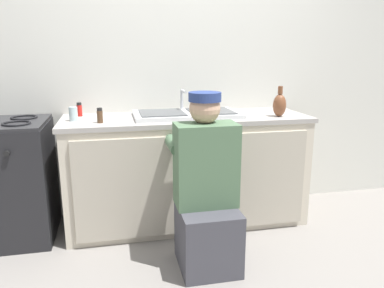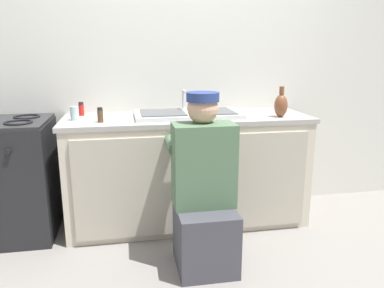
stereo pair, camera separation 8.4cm
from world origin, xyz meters
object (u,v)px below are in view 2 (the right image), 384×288
object	(u,v)px
sink_double_basin	(187,114)
water_glass	(75,113)
stove_range	(8,179)
vase_decorative	(281,105)
spice_bottle_red	(81,109)
spice_bottle_pepper	(100,115)
plumber_person	(204,196)

from	to	relation	value
sink_double_basin	water_glass	bearing A→B (deg)	-178.13
stove_range	water_glass	xyz separation A→B (m)	(0.50, -0.02, 0.47)
sink_double_basin	vase_decorative	world-z (taller)	vase_decorative
vase_decorative	spice_bottle_red	distance (m)	1.53
spice_bottle_pepper	spice_bottle_red	size ratio (longest dim) A/B	1.00
stove_range	vase_decorative	world-z (taller)	vase_decorative
sink_double_basin	stove_range	distance (m)	1.40
plumber_person	spice_bottle_red	world-z (taller)	plumber_person
spice_bottle_pepper	spice_bottle_red	bearing A→B (deg)	116.49
water_glass	spice_bottle_red	distance (m)	0.20
stove_range	water_glass	bearing A→B (deg)	-2.82
plumber_person	spice_bottle_red	xyz separation A→B (m)	(-0.79, 0.84, 0.45)
stove_range	spice_bottle_red	world-z (taller)	spice_bottle_red
water_glass	spice_bottle_red	world-z (taller)	spice_bottle_red
stove_range	plumber_person	size ratio (longest dim) A/B	0.80
sink_double_basin	water_glass	distance (m)	0.83
stove_range	vase_decorative	distance (m)	2.09
water_glass	vase_decorative	xyz separation A→B (m)	(1.52, -0.13, 0.04)
stove_range	spice_bottle_pepper	bearing A→B (deg)	-11.65
stove_range	vase_decorative	xyz separation A→B (m)	(2.02, -0.16, 0.51)
spice_bottle_red	stove_range	bearing A→B (deg)	-161.55
sink_double_basin	plumber_person	world-z (taller)	plumber_person
sink_double_basin	water_glass	world-z (taller)	sink_double_basin
spice_bottle_pepper	vase_decorative	world-z (taller)	vase_decorative
sink_double_basin	spice_bottle_red	xyz separation A→B (m)	(-0.80, 0.18, 0.03)
spice_bottle_red	vase_decorative	bearing A→B (deg)	-12.72
spice_bottle_red	water_glass	bearing A→B (deg)	-97.64
plumber_person	spice_bottle_red	bearing A→B (deg)	133.55
spice_bottle_pepper	spice_bottle_red	world-z (taller)	same
sink_double_basin	vase_decorative	distance (m)	0.71
plumber_person	stove_range	bearing A→B (deg)	153.60
plumber_person	spice_bottle_red	size ratio (longest dim) A/B	10.52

